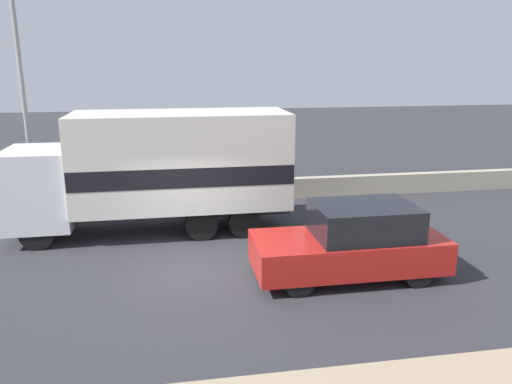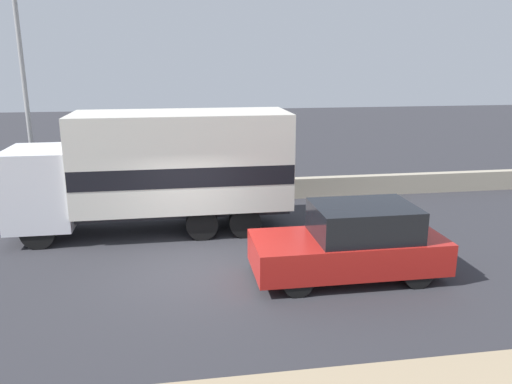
# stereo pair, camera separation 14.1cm
# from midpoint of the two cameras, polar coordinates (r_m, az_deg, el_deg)

# --- Properties ---
(ground_plane) EXTENTS (80.00, 80.00, 0.00)m
(ground_plane) POSITION_cam_midpoint_polar(r_m,az_deg,el_deg) (12.21, -6.98, -8.85)
(ground_plane) COLOR #2D2D33
(stone_wall_backdrop) EXTENTS (60.00, 0.35, 0.73)m
(stone_wall_backdrop) POSITION_cam_midpoint_polar(r_m,az_deg,el_deg) (17.73, -7.80, -0.04)
(stone_wall_backdrop) COLOR #A39984
(stone_wall_backdrop) RESTS_ON ground_plane
(street_lamp) EXTENTS (0.56, 0.28, 8.10)m
(street_lamp) POSITION_cam_midpoint_polar(r_m,az_deg,el_deg) (17.10, -24.91, 12.62)
(street_lamp) COLOR gray
(street_lamp) RESTS_ON ground_plane
(box_truck) EXTENTS (7.81, 2.40, 3.47)m
(box_truck) POSITION_cam_midpoint_polar(r_m,az_deg,el_deg) (14.51, -10.31, 2.78)
(box_truck) COLOR silver
(box_truck) RESTS_ON ground_plane
(car_hatchback) EXTENTS (4.38, 1.82, 1.72)m
(car_hatchback) POSITION_cam_midpoint_polar(r_m,az_deg,el_deg) (11.69, 11.29, -5.71)
(car_hatchback) COLOR #B21E19
(car_hatchback) RESTS_ON ground_plane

